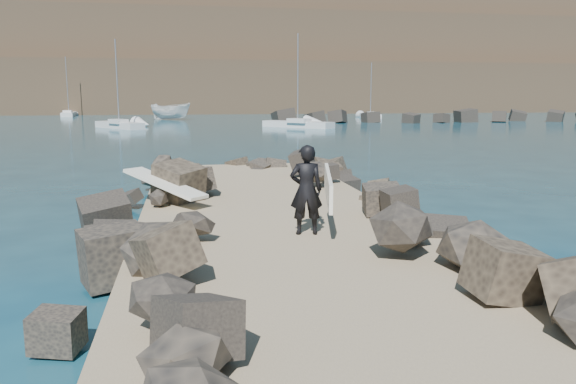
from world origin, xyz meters
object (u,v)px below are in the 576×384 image
object	(u,v)px
boat_imported	(171,111)
sailboat_d	(370,116)
surfboard_resting	(165,188)
surfer_with_board	(309,189)

from	to	relation	value
boat_imported	sailboat_d	xyz separation A→B (m)	(29.21, 0.34, -0.82)
surfboard_resting	sailboat_d	world-z (taller)	sailboat_d
surfer_with_board	sailboat_d	world-z (taller)	sailboat_d
surfboard_resting	boat_imported	xyz separation A→B (m)	(-1.49, 66.28, 0.13)
surfboard_resting	surfer_with_board	world-z (taller)	surfer_with_board
boat_imported	surfer_with_board	distance (m)	69.98
surfboard_resting	surfer_with_board	distance (m)	4.64
boat_imported	surfer_with_board	world-z (taller)	surfer_with_board
surfboard_resting	boat_imported	world-z (taller)	boat_imported
surfboard_resting	surfer_with_board	size ratio (longest dim) A/B	1.13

